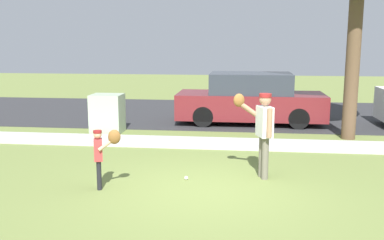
% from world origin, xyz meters
% --- Properties ---
extents(ground_plane, '(48.00, 48.00, 0.00)m').
position_xyz_m(ground_plane, '(0.00, 3.50, 0.00)').
color(ground_plane, olive).
extents(sidewalk_strip, '(36.00, 1.20, 0.06)m').
position_xyz_m(sidewalk_strip, '(0.00, 3.60, 0.03)').
color(sidewalk_strip, '#B2B2AD').
rests_on(sidewalk_strip, ground).
extents(road_surface, '(36.00, 6.80, 0.02)m').
position_xyz_m(road_surface, '(0.00, 8.60, 0.01)').
color(road_surface, '#2D2D30').
rests_on(road_surface, ground).
extents(person_adult, '(0.80, 0.56, 1.67)m').
position_xyz_m(person_adult, '(1.05, 0.87, 1.04)').
color(person_adult, '#6B6656').
rests_on(person_adult, ground).
extents(person_child, '(0.56, 0.37, 1.12)m').
position_xyz_m(person_child, '(-1.81, -0.16, 0.73)').
color(person_child, black).
rests_on(person_child, ground).
extents(baseball, '(0.07, 0.07, 0.07)m').
position_xyz_m(baseball, '(-0.39, 0.56, 0.04)').
color(baseball, white).
rests_on(baseball, ground).
extents(utility_cabinet, '(0.89, 0.77, 1.12)m').
position_xyz_m(utility_cabinet, '(-3.28, 4.76, 0.56)').
color(utility_cabinet, '#9EB293').
rests_on(utility_cabinet, ground).
extents(parked_suv_maroon, '(4.70, 1.90, 1.63)m').
position_xyz_m(parked_suv_maroon, '(0.90, 6.68, 0.79)').
color(parked_suv_maroon, maroon).
rests_on(parked_suv_maroon, road_surface).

